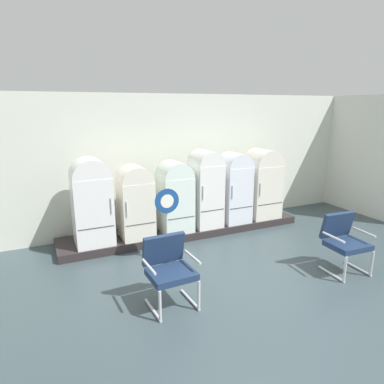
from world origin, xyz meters
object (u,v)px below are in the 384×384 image
(refrigerator_0, at_px, (92,199))
(refrigerator_3, at_px, (206,186))
(refrigerator_2, at_px, (175,195))
(armchair_left, at_px, (169,266))
(refrigerator_4, at_px, (234,185))
(refrigerator_1, at_px, (136,200))
(armchair_right, at_px, (344,239))
(refrigerator_5, at_px, (262,182))
(sign_stand, at_px, (167,228))

(refrigerator_0, height_order, refrigerator_3, refrigerator_3)
(refrigerator_2, bearing_deg, armchair_left, -114.24)
(refrigerator_4, relative_size, armchair_left, 1.60)
(refrigerator_2, xyz_separation_m, armchair_left, (-1.02, -2.25, -0.36))
(refrigerator_1, xyz_separation_m, armchair_left, (-0.19, -2.24, -0.35))
(refrigerator_0, bearing_deg, refrigerator_2, -0.01)
(refrigerator_3, relative_size, armchair_right, 1.69)
(refrigerator_0, bearing_deg, refrigerator_1, -1.26)
(refrigerator_1, relative_size, armchair_left, 1.48)
(refrigerator_3, height_order, refrigerator_5, refrigerator_3)
(refrigerator_1, relative_size, armchair_right, 1.48)
(refrigerator_3, bearing_deg, armchair_left, -127.20)
(refrigerator_4, bearing_deg, refrigerator_1, -179.64)
(refrigerator_3, bearing_deg, refrigerator_5, 0.14)
(refrigerator_0, distance_m, refrigerator_5, 3.82)
(refrigerator_5, bearing_deg, refrigerator_2, -179.38)
(refrigerator_3, xyz_separation_m, sign_stand, (-1.26, -0.99, -0.41))
(refrigerator_1, distance_m, sign_stand, 1.03)
(refrigerator_2, xyz_separation_m, armchair_right, (1.96, -2.54, -0.36))
(refrigerator_0, relative_size, armchair_left, 1.68)
(refrigerator_3, relative_size, refrigerator_5, 1.04)
(refrigerator_2, relative_size, refrigerator_5, 0.92)
(refrigerator_1, relative_size, sign_stand, 1.08)
(refrigerator_3, bearing_deg, refrigerator_4, -1.91)
(refrigerator_4, relative_size, refrigerator_5, 0.98)
(refrigerator_1, bearing_deg, armchair_left, -94.75)
(refrigerator_1, height_order, refrigerator_2, refrigerator_2)
(refrigerator_1, bearing_deg, refrigerator_5, 0.78)
(armchair_left, bearing_deg, refrigerator_3, 52.80)
(armchair_right, bearing_deg, refrigerator_4, 102.11)
(refrigerator_3, distance_m, refrigerator_4, 0.70)
(armchair_left, bearing_deg, refrigerator_0, 105.62)
(refrigerator_2, relative_size, refrigerator_4, 0.94)
(refrigerator_3, distance_m, armchair_right, 2.89)
(refrigerator_1, distance_m, refrigerator_2, 0.83)
(sign_stand, bearing_deg, refrigerator_0, 138.62)
(refrigerator_1, height_order, refrigerator_4, refrigerator_4)
(refrigerator_2, bearing_deg, armchair_right, -52.43)
(refrigerator_2, distance_m, armchair_right, 3.23)
(armchair_right, xyz_separation_m, sign_stand, (-2.50, 1.58, 0.06))
(refrigerator_5, xyz_separation_m, armchair_left, (-3.19, -2.28, -0.43))
(refrigerator_1, bearing_deg, armchair_right, -42.20)
(armchair_left, height_order, armchair_right, same)
(refrigerator_3, distance_m, sign_stand, 1.65)
(refrigerator_2, relative_size, armchair_left, 1.50)
(refrigerator_0, height_order, refrigerator_1, refrigerator_0)
(refrigerator_4, xyz_separation_m, sign_stand, (-1.96, -0.96, -0.36))
(refrigerator_4, bearing_deg, refrigerator_3, 178.09)
(armchair_right, bearing_deg, refrigerator_3, 115.92)
(refrigerator_0, xyz_separation_m, refrigerator_1, (0.82, -0.02, -0.10))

